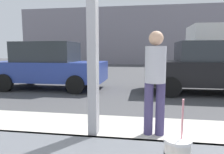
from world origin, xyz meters
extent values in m
plane|color=#424244|center=(0.00, 8.00, 0.00)|extent=(60.00, 60.00, 0.00)
cube|color=#B2ADA3|center=(0.00, 1.60, 0.06)|extent=(16.00, 2.80, 0.11)
cube|color=#35373A|center=(0.00, 0.03, 0.95)|extent=(2.12, 0.02, 0.02)
cube|color=#9E9EA3|center=(0.00, 0.08, 1.70)|extent=(0.05, 0.08, 1.48)
cube|color=gray|center=(0.00, 22.30, 3.17)|extent=(28.00, 1.20, 6.34)
cylinder|color=black|center=(0.41, -0.28, 1.09)|extent=(0.09, 0.09, 0.01)
cylinder|color=white|center=(0.41, -0.28, 1.10)|extent=(0.10, 0.10, 0.01)
cylinder|color=pink|center=(0.43, -0.29, 1.17)|extent=(0.01, 0.04, 0.20)
cube|color=#283D93|center=(-3.30, 6.34, 0.68)|extent=(4.26, 1.74, 0.73)
cube|color=#282D33|center=(-3.39, 6.34, 1.42)|extent=(2.22, 1.53, 0.74)
cylinder|color=black|center=(-1.98, 7.21, 0.32)|extent=(0.64, 0.18, 0.64)
cylinder|color=black|center=(-1.98, 5.47, 0.32)|extent=(0.64, 0.18, 0.64)
cylinder|color=black|center=(-4.62, 7.21, 0.32)|extent=(0.64, 0.18, 0.64)
cylinder|color=black|center=(-4.62, 5.47, 0.32)|extent=(0.64, 0.18, 0.64)
cube|color=black|center=(2.46, 6.34, 0.71)|extent=(4.24, 1.82, 0.79)
cube|color=#282D33|center=(2.54, 6.34, 1.44)|extent=(2.21, 1.60, 0.67)
cylinder|color=black|center=(1.14, 7.25, 0.32)|extent=(0.64, 0.18, 0.64)
cylinder|color=black|center=(1.14, 5.43, 0.32)|extent=(0.64, 0.18, 0.64)
cylinder|color=black|center=(4.32, 11.50, 0.45)|extent=(0.90, 0.24, 0.90)
cylinder|color=#39335D|center=(0.37, 2.15, 0.53)|extent=(0.14, 0.14, 0.84)
cylinder|color=#39335D|center=(0.55, 2.15, 0.53)|extent=(0.14, 0.14, 0.84)
cylinder|color=#9D9FAD|center=(0.46, 2.15, 1.23)|extent=(0.32, 0.32, 0.56)
sphere|color=tan|center=(0.46, 2.15, 1.63)|extent=(0.22, 0.22, 0.22)
camera|label=1|loc=(0.28, -1.04, 1.43)|focal=32.68mm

